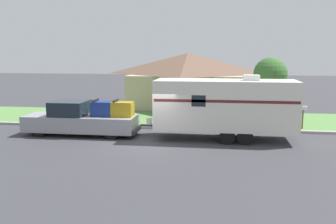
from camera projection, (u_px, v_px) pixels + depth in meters
ground_plane at (150, 144)px, 18.91m from camera, size 120.00×120.00×0.00m
curb_strip at (162, 128)px, 22.57m from camera, size 80.00×0.30×0.14m
lawn_strip at (171, 118)px, 26.14m from camera, size 80.00×7.00×0.03m
house_across_street at (188, 78)px, 32.48m from camera, size 9.92×8.57×4.51m
pickup_truck at (82, 119)px, 20.84m from camera, size 6.35×2.03×2.02m
travel_trailer at (225, 105)px, 19.56m from camera, size 8.20×2.45×3.43m
mailbox at (303, 112)px, 22.31m from camera, size 0.48×0.20×1.40m
tree_in_yard at (270, 75)px, 22.84m from camera, size 2.06×2.06×4.28m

